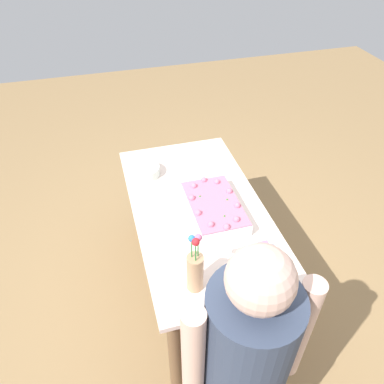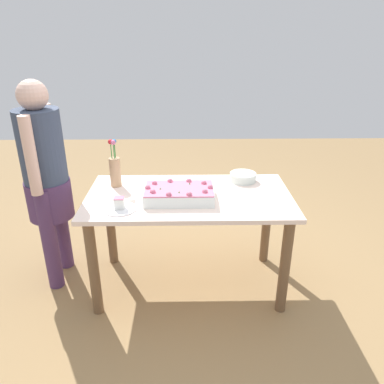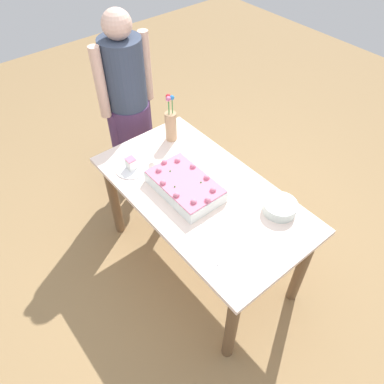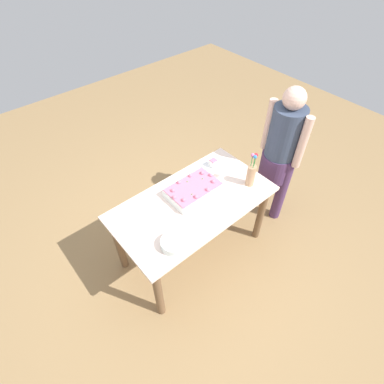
% 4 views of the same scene
% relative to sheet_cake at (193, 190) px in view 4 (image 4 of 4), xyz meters
% --- Properties ---
extents(ground_plane, '(8.00, 8.00, 0.00)m').
position_rel_sheet_cake_xyz_m(ground_plane, '(-0.07, -0.07, -0.78)').
color(ground_plane, '#93734A').
extents(dining_table, '(1.40, 0.75, 0.74)m').
position_rel_sheet_cake_xyz_m(dining_table, '(-0.07, -0.07, -0.17)').
color(dining_table, '#F8DDCE').
rests_on(dining_table, ground_plane).
extents(sheet_cake, '(0.45, 0.28, 0.11)m').
position_rel_sheet_cake_xyz_m(sheet_cake, '(0.00, 0.00, 0.00)').
color(sheet_cake, white).
rests_on(sheet_cake, dining_table).
extents(serving_plate_with_slice, '(0.21, 0.21, 0.08)m').
position_rel_sheet_cake_xyz_m(serving_plate_with_slice, '(0.37, 0.14, -0.02)').
color(serving_plate_with_slice, white).
rests_on(serving_plate_with_slice, dining_table).
extents(cake_knife, '(0.06, 0.20, 0.00)m').
position_rel_sheet_cake_xyz_m(cake_knife, '(-0.53, 0.10, -0.04)').
color(cake_knife, silver).
rests_on(cake_knife, dining_table).
extents(flower_vase, '(0.08, 0.08, 0.35)m').
position_rel_sheet_cake_xyz_m(flower_vase, '(0.46, -0.24, 0.08)').
color(flower_vase, tan).
rests_on(flower_vase, dining_table).
extents(fruit_bowl, '(0.19, 0.19, 0.06)m').
position_rel_sheet_cake_xyz_m(fruit_bowl, '(-0.47, -0.32, -0.01)').
color(fruit_bowl, silver).
rests_on(fruit_bowl, dining_table).
extents(person_standing, '(0.31, 0.45, 1.49)m').
position_rel_sheet_cake_xyz_m(person_standing, '(0.93, -0.20, 0.07)').
color(person_standing, '#4B2F59').
rests_on(person_standing, ground_plane).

